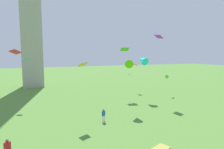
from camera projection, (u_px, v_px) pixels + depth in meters
name	position (u px, v px, depth m)	size (l,w,h in m)	color
person_0	(7.00, 148.00, 14.74)	(0.51, 0.49, 1.73)	#1E2333
person_2	(104.00, 115.00, 23.10)	(0.48, 0.46, 1.63)	silver
kite_flying_0	(129.00, 62.00, 27.84)	(1.92, 2.33, 1.64)	#54D908
kite_flying_1	(168.00, 77.00, 37.90)	(1.29, 1.14, 0.79)	#55E827
kite_flying_2	(125.00, 49.00, 36.02)	(1.74, 1.28, 0.65)	#4EB71C
kite_flying_3	(130.00, 75.00, 33.99)	(0.75, 0.92, 0.21)	#D05726
kite_flying_4	(142.00, 60.00, 34.54)	(1.63, 2.46, 1.99)	#18EDDE
kite_flying_5	(159.00, 37.00, 32.39)	(1.00, 1.63, 0.78)	#A424E9
kite_flying_6	(135.00, 64.00, 41.61)	(1.02, 1.34, 0.67)	red
kite_flying_7	(15.00, 52.00, 17.44)	(1.17, 1.22, 0.49)	red
kite_flying_8	(27.00, 59.00, 29.72)	(0.92, 0.77, 0.27)	#17D2C9
kite_flying_9	(83.00, 64.00, 22.66)	(1.31, 1.20, 0.61)	gold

